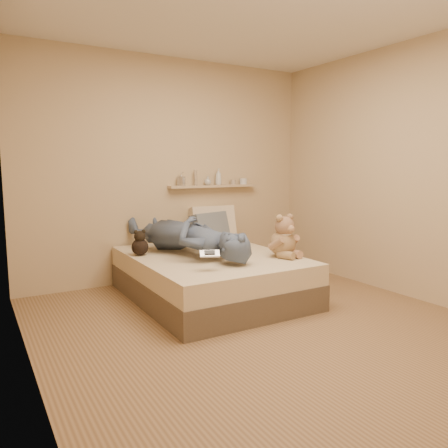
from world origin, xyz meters
TOP-DOWN VIEW (x-y plane):
  - room at (0.00, 0.00)m, footprint 3.80×3.80m
  - bed at (0.00, 0.93)m, footprint 1.50×1.90m
  - game_console at (-0.33, 0.33)m, footprint 0.19×0.13m
  - teddy_bear at (0.59, 0.47)m, footprint 0.36×0.35m
  - dark_plush at (-0.63, 1.26)m, footprint 0.17×0.17m
  - pillow_cream at (0.49, 1.76)m, footprint 0.57×0.32m
  - pillow_grey at (0.38, 1.62)m, footprint 0.54×0.36m
  - person at (-0.19, 1.08)m, footprint 0.97×1.76m
  - wall_shelf at (0.55, 1.84)m, footprint 1.20×0.12m
  - shelf_bottles at (0.53, 1.84)m, footprint 0.98×0.12m

SIDE VIEW (x-z plane):
  - bed at x=0.00m, z-range 0.00..0.45m
  - dark_plush at x=-0.63m, z-range 0.43..0.70m
  - game_console at x=-0.33m, z-range 0.57..0.63m
  - pillow_grey at x=0.38m, z-range 0.44..0.80m
  - teddy_bear at x=0.59m, z-range 0.41..0.85m
  - person at x=-0.19m, z-range 0.45..0.85m
  - pillow_cream at x=0.49m, z-range 0.44..0.86m
  - wall_shelf at x=0.55m, z-range 1.09..1.11m
  - shelf_bottles at x=0.53m, z-range 1.09..1.29m
  - room at x=0.00m, z-range -0.60..3.20m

